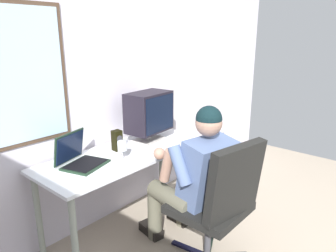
% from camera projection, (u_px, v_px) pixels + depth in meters
% --- Properties ---
extents(wall_rear, '(5.88, 0.08, 2.72)m').
position_uv_depth(wall_rear, '(95.00, 74.00, 2.67)').
color(wall_rear, silver).
rests_on(wall_rear, ground).
extents(desk, '(1.51, 0.61, 0.74)m').
position_uv_depth(desk, '(127.00, 162.00, 2.65)').
color(desk, gray).
rests_on(desk, ground).
extents(office_chair, '(0.62, 0.65, 1.00)m').
position_uv_depth(office_chair, '(221.00, 199.00, 2.23)').
color(office_chair, black).
rests_on(office_chair, ground).
extents(person_seated, '(0.59, 0.82, 1.22)m').
position_uv_depth(person_seated, '(194.00, 177.00, 2.41)').
color(person_seated, '#575545').
rests_on(person_seated, ground).
extents(crt_monitor, '(0.43, 0.29, 0.45)m').
position_uv_depth(crt_monitor, '(149.00, 113.00, 2.82)').
color(crt_monitor, beige).
rests_on(crt_monitor, desk).
extents(laptop, '(0.37, 0.36, 0.24)m').
position_uv_depth(laptop, '(78.00, 157.00, 2.35)').
color(laptop, black).
rests_on(laptop, desk).
extents(wine_glass, '(0.07, 0.07, 0.15)m').
position_uv_depth(wine_glass, '(122.00, 147.00, 2.44)').
color(wine_glass, silver).
rests_on(wine_glass, desk).
extents(desk_speaker, '(0.08, 0.08, 0.17)m').
position_uv_depth(desk_speaker, '(117.00, 140.00, 2.64)').
color(desk_speaker, black).
rests_on(desk_speaker, desk).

